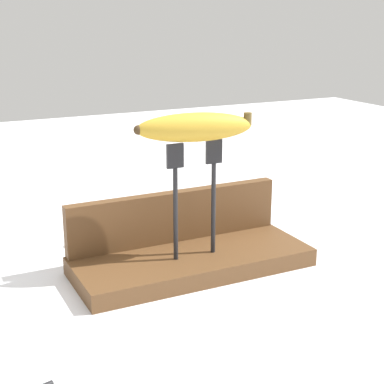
{
  "coord_description": "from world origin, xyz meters",
  "views": [
    {
      "loc": [
        -0.38,
        -0.78,
        0.39
      ],
      "look_at": [
        0.0,
        0.0,
        0.13
      ],
      "focal_mm": 56.08,
      "sensor_mm": 36.0,
      "label": 1
    }
  ],
  "objects_px": {
    "banana_chunk_far": "(95,232)",
    "wire_coil": "(190,206)",
    "fork_stand_center": "(195,189)",
    "banana_raised_center": "(195,127)"
  },
  "relations": [
    {
      "from": "banana_raised_center",
      "to": "wire_coil",
      "type": "height_order",
      "value": "banana_raised_center"
    },
    {
      "from": "banana_chunk_far",
      "to": "wire_coil",
      "type": "xyz_separation_m",
      "value": [
        0.24,
        0.11,
        -0.02
      ]
    },
    {
      "from": "fork_stand_center",
      "to": "wire_coil",
      "type": "relative_size",
      "value": 1.59
    },
    {
      "from": "fork_stand_center",
      "to": "banana_raised_center",
      "type": "relative_size",
      "value": 1.0
    },
    {
      "from": "fork_stand_center",
      "to": "banana_chunk_far",
      "type": "distance_m",
      "value": 0.24
    },
    {
      "from": "banana_chunk_far",
      "to": "wire_coil",
      "type": "bearing_deg",
      "value": 24.9
    },
    {
      "from": "fork_stand_center",
      "to": "banana_raised_center",
      "type": "xyz_separation_m",
      "value": [
        -0.0,
        0.0,
        0.09
      ]
    },
    {
      "from": "fork_stand_center",
      "to": "banana_chunk_far",
      "type": "xyz_separation_m",
      "value": [
        -0.1,
        0.19,
        -0.11
      ]
    },
    {
      "from": "banana_raised_center",
      "to": "wire_coil",
      "type": "bearing_deg",
      "value": 65.27
    },
    {
      "from": "banana_raised_center",
      "to": "wire_coil",
      "type": "xyz_separation_m",
      "value": [
        0.14,
        0.3,
        -0.23
      ]
    }
  ]
}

